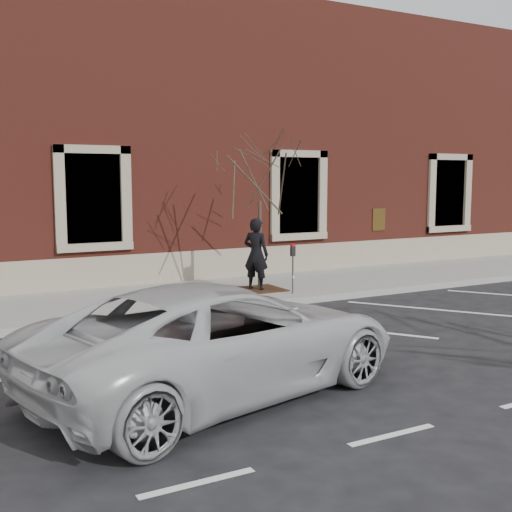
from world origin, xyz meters
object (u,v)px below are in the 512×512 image
sapling (260,176)px  man (256,254)px  parking_meter (293,259)px  white_truck (220,339)px

sapling → man: bearing=173.8°
parking_meter → sapling: sapling is taller
parking_meter → sapling: size_ratio=0.30×
man → white_truck: size_ratio=0.33×
man → sapling: bearing=-130.8°
white_truck → sapling: bearing=-47.3°
man → white_truck: (-3.89, -6.09, -0.29)m
parking_meter → sapling: (-0.44, 0.84, 1.96)m
man → sapling: (0.10, -0.01, 1.90)m
parking_meter → white_truck: size_ratio=0.22×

